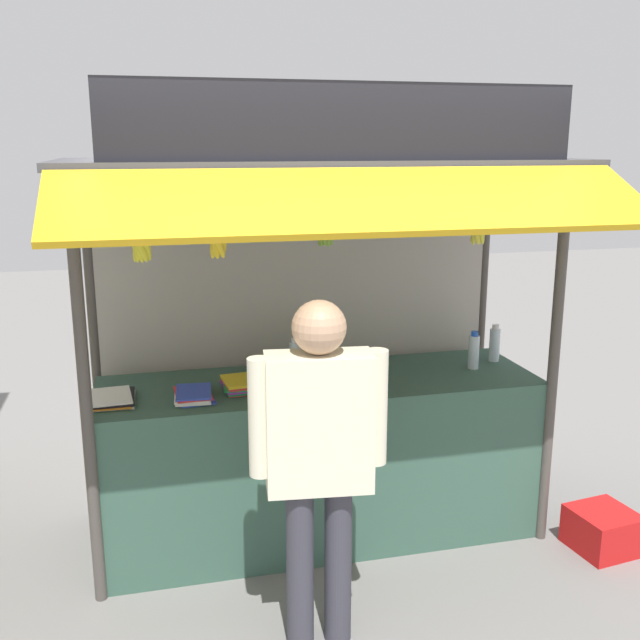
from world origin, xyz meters
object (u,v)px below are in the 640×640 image
at_px(water_bottle_back_left, 495,344).
at_px(banana_bunch_inner_left, 478,227).
at_px(plastic_crate, 603,530).
at_px(water_bottle_left, 473,351).
at_px(banana_bunch_rightmost, 218,242).
at_px(magazine_stack_right, 112,399).
at_px(banana_bunch_leftmost, 325,233).
at_px(water_bottle_mid_left, 295,358).
at_px(water_bottle_far_left, 309,346).
at_px(water_bottle_mid_right, 316,357).
at_px(magazine_stack_center, 193,395).
at_px(magazine_stack_back_right, 244,384).
at_px(banana_bunch_inner_right, 141,245).
at_px(vendor_person, 319,445).

distance_m(water_bottle_back_left, banana_bunch_inner_left, 1.08).
xyz_separation_m(water_bottle_back_left, plastic_crate, (0.38, -0.68, -0.93)).
xyz_separation_m(water_bottle_left, banana_bunch_rightmost, (-1.54, -0.48, 0.76)).
bearing_deg(magazine_stack_right, banana_bunch_leftmost, -20.73).
xyz_separation_m(water_bottle_mid_left, plastic_crate, (1.63, -0.67, -0.93)).
height_order(water_bottle_far_left, water_bottle_mid_right, water_bottle_far_left).
distance_m(water_bottle_back_left, water_bottle_mid_left, 1.25).
distance_m(water_bottle_far_left, magazine_stack_center, 0.83).
distance_m(magazine_stack_back_right, banana_bunch_rightmost, 0.94).
xyz_separation_m(water_bottle_back_left, water_bottle_left, (-0.19, -0.11, -0.00)).
bearing_deg(plastic_crate, water_bottle_back_left, 118.75).
height_order(water_bottle_far_left, banana_bunch_inner_left, banana_bunch_inner_left).
height_order(water_bottle_mid_left, banana_bunch_leftmost, banana_bunch_leftmost).
distance_m(water_bottle_mid_right, magazine_stack_back_right, 0.44).
relative_size(banana_bunch_leftmost, plastic_crate, 0.81).
relative_size(banana_bunch_rightmost, banana_bunch_inner_left, 1.08).
height_order(magazine_stack_back_right, plastic_crate, magazine_stack_back_right).
bearing_deg(banana_bunch_rightmost, water_bottle_back_left, 18.84).
bearing_deg(water_bottle_left, banana_bunch_inner_right, -165.56).
bearing_deg(banana_bunch_rightmost, water_bottle_mid_right, 41.10).
distance_m(water_bottle_mid_right, banana_bunch_leftmost, 0.92).
height_order(water_bottle_mid_right, water_bottle_left, water_bottle_mid_right).
distance_m(water_bottle_back_left, water_bottle_mid_right, 1.15).
bearing_deg(water_bottle_far_left, plastic_crate, -29.06).
xyz_separation_m(water_bottle_mid_right, magazine_stack_back_right, (-0.42, -0.09, -0.09)).
bearing_deg(plastic_crate, banana_bunch_leftmost, 176.54).
bearing_deg(water_bottle_mid_left, water_bottle_left, -5.14).
distance_m(water_bottle_mid_right, water_bottle_mid_left, 0.13).
bearing_deg(water_bottle_mid_right, banana_bunch_inner_right, -151.07).
bearing_deg(water_bottle_back_left, banana_bunch_leftmost, -154.26).
height_order(water_bottle_left, banana_bunch_rightmost, banana_bunch_rightmost).
bearing_deg(water_bottle_back_left, banana_bunch_rightmost, -161.16).
bearing_deg(plastic_crate, magazine_stack_back_right, 165.20).
xyz_separation_m(water_bottle_far_left, banana_bunch_leftmost, (-0.09, -0.74, 0.76)).
bearing_deg(water_bottle_far_left, water_bottle_mid_left, -126.37).
distance_m(water_bottle_back_left, magazine_stack_back_right, 1.58).
bearing_deg(banana_bunch_inner_left, vendor_person, -152.91).
bearing_deg(banana_bunch_inner_left, banana_bunch_leftmost, -179.96).
distance_m(magazine_stack_center, plastic_crate, 2.41).
height_order(water_bottle_far_left, banana_bunch_rightmost, banana_bunch_rightmost).
height_order(water_bottle_far_left, water_bottle_mid_left, water_bottle_far_left).
distance_m(magazine_stack_center, magazine_stack_right, 0.42).
bearing_deg(magazine_stack_back_right, magazine_stack_right, -178.04).
bearing_deg(banana_bunch_inner_left, water_bottle_mid_left, 144.60).
distance_m(water_bottle_back_left, vendor_person, 1.73).
distance_m(water_bottle_back_left, plastic_crate, 1.22).
bearing_deg(water_bottle_mid_left, magazine_stack_back_right, -153.03).
relative_size(water_bottle_mid_left, banana_bunch_rightmost, 0.76).
bearing_deg(vendor_person, water_bottle_mid_left, 90.16).
height_order(banana_bunch_rightmost, vendor_person, banana_bunch_rightmost).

